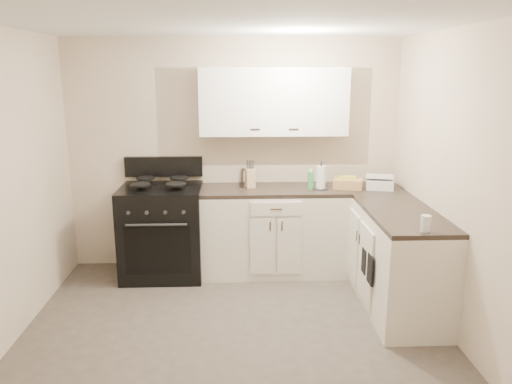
{
  "coord_description": "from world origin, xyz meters",
  "views": [
    {
      "loc": [
        0.02,
        -3.64,
        2.16
      ],
      "look_at": [
        0.21,
        0.85,
        1.06
      ],
      "focal_mm": 35.0,
      "sensor_mm": 36.0,
      "label": 1
    }
  ],
  "objects_px": {
    "paper_towel": "(321,178)",
    "countertop_grill": "(379,184)",
    "wicker_basket": "(348,184)",
    "stove": "(163,233)",
    "knife_block": "(250,178)"
  },
  "relations": [
    {
      "from": "wicker_basket",
      "to": "countertop_grill",
      "type": "distance_m",
      "value": 0.33
    },
    {
      "from": "countertop_grill",
      "to": "wicker_basket",
      "type": "bearing_deg",
      "value": -170.06
    },
    {
      "from": "knife_block",
      "to": "paper_towel",
      "type": "xyz_separation_m",
      "value": [
        0.74,
        -0.08,
        0.02
      ]
    },
    {
      "from": "paper_towel",
      "to": "countertop_grill",
      "type": "xyz_separation_m",
      "value": [
        0.63,
        -0.01,
        -0.07
      ]
    },
    {
      "from": "stove",
      "to": "paper_towel",
      "type": "height_order",
      "value": "paper_towel"
    },
    {
      "from": "knife_block",
      "to": "countertop_grill",
      "type": "bearing_deg",
      "value": -19.13
    },
    {
      "from": "knife_block",
      "to": "paper_towel",
      "type": "distance_m",
      "value": 0.75
    },
    {
      "from": "wicker_basket",
      "to": "countertop_grill",
      "type": "bearing_deg",
      "value": -3.84
    },
    {
      "from": "stove",
      "to": "wicker_basket",
      "type": "distance_m",
      "value": 2.05
    },
    {
      "from": "knife_block",
      "to": "paper_towel",
      "type": "bearing_deg",
      "value": -21.73
    },
    {
      "from": "paper_towel",
      "to": "wicker_basket",
      "type": "xyz_separation_m",
      "value": [
        0.29,
        0.02,
        -0.07
      ]
    },
    {
      "from": "wicker_basket",
      "to": "countertop_grill",
      "type": "xyz_separation_m",
      "value": [
        0.33,
        -0.02,
        0.0
      ]
    },
    {
      "from": "stove",
      "to": "paper_towel",
      "type": "bearing_deg",
      "value": -0.65
    },
    {
      "from": "paper_towel",
      "to": "wicker_basket",
      "type": "relative_size",
      "value": 0.81
    },
    {
      "from": "stove",
      "to": "wicker_basket",
      "type": "height_order",
      "value": "wicker_basket"
    }
  ]
}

